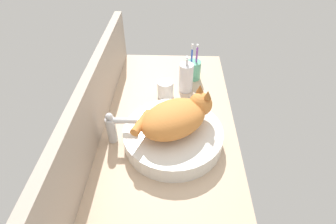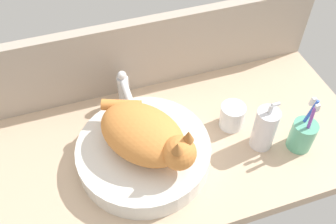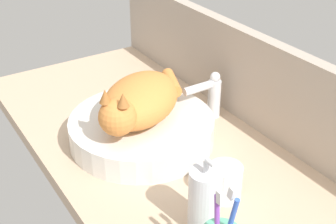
{
  "view_description": "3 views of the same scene",
  "coord_description": "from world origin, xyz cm",
  "px_view_note": "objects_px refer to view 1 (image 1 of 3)",
  "views": [
    {
      "loc": [
        -73.05,
        -3.79,
        74.81
      ],
      "look_at": [
        3.23,
        -1.13,
        8.11
      ],
      "focal_mm": 28.0,
      "sensor_mm": 36.0,
      "label": 1
    },
    {
      "loc": [
        -17.36,
        -62.5,
        88.99
      ],
      "look_at": [
        4.91,
        4.77,
        8.26
      ],
      "focal_mm": 40.0,
      "sensor_mm": 36.0,
      "label": 2
    },
    {
      "loc": [
        83.89,
        -52.12,
        67.65
      ],
      "look_at": [
        1.77,
        0.41,
        10.53
      ],
      "focal_mm": 50.0,
      "sensor_mm": 36.0,
      "label": 3
    }
  ],
  "objects_px": {
    "toothbrush_cup": "(194,69)",
    "faucet": "(114,127)",
    "soap_dispenser": "(186,77)",
    "water_glass": "(165,90)",
    "sink_basin": "(173,136)",
    "cat": "(177,117)"
  },
  "relations": [
    {
      "from": "cat",
      "to": "faucet",
      "type": "distance_m",
      "value": 0.23
    },
    {
      "from": "faucet",
      "to": "toothbrush_cup",
      "type": "distance_m",
      "value": 0.54
    },
    {
      "from": "soap_dispenser",
      "to": "sink_basin",
      "type": "bearing_deg",
      "value": 171.15
    },
    {
      "from": "faucet",
      "to": "soap_dispenser",
      "type": "distance_m",
      "value": 0.43
    },
    {
      "from": "sink_basin",
      "to": "water_glass",
      "type": "relative_size",
      "value": 4.71
    },
    {
      "from": "sink_basin",
      "to": "faucet",
      "type": "relative_size",
      "value": 2.72
    },
    {
      "from": "faucet",
      "to": "sink_basin",
      "type": "bearing_deg",
      "value": -90.38
    },
    {
      "from": "faucet",
      "to": "water_glass",
      "type": "height_order",
      "value": "faucet"
    },
    {
      "from": "cat",
      "to": "toothbrush_cup",
      "type": "height_order",
      "value": "cat"
    },
    {
      "from": "cat",
      "to": "soap_dispenser",
      "type": "relative_size",
      "value": 1.76
    },
    {
      "from": "soap_dispenser",
      "to": "water_glass",
      "type": "relative_size",
      "value": 2.19
    },
    {
      "from": "water_glass",
      "to": "sink_basin",
      "type": "bearing_deg",
      "value": -171.81
    },
    {
      "from": "water_glass",
      "to": "cat",
      "type": "bearing_deg",
      "value": -169.4
    },
    {
      "from": "cat",
      "to": "toothbrush_cup",
      "type": "distance_m",
      "value": 0.45
    },
    {
      "from": "sink_basin",
      "to": "water_glass",
      "type": "xyz_separation_m",
      "value": [
        0.29,
        0.04,
        0.0
      ]
    },
    {
      "from": "toothbrush_cup",
      "to": "faucet",
      "type": "bearing_deg",
      "value": 144.72
    },
    {
      "from": "cat",
      "to": "water_glass",
      "type": "bearing_deg",
      "value": 10.6
    },
    {
      "from": "sink_basin",
      "to": "cat",
      "type": "bearing_deg",
      "value": -52.35
    },
    {
      "from": "faucet",
      "to": "toothbrush_cup",
      "type": "xyz_separation_m",
      "value": [
        0.44,
        -0.31,
        -0.02
      ]
    },
    {
      "from": "cat",
      "to": "water_glass",
      "type": "xyz_separation_m",
      "value": [
        0.28,
        0.05,
        -0.09
      ]
    },
    {
      "from": "faucet",
      "to": "water_glass",
      "type": "bearing_deg",
      "value": -31.76
    },
    {
      "from": "cat",
      "to": "toothbrush_cup",
      "type": "xyz_separation_m",
      "value": [
        0.43,
        -0.08,
        -0.07
      ]
    }
  ]
}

